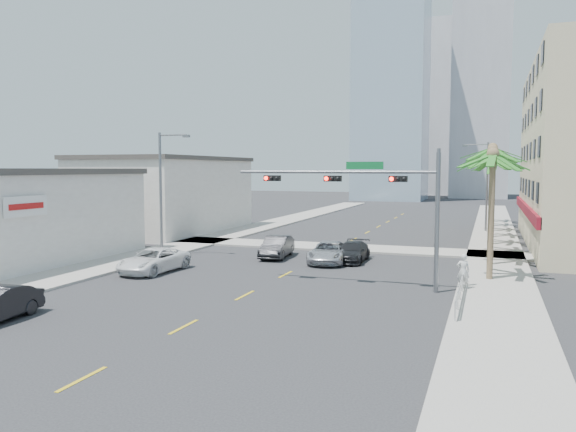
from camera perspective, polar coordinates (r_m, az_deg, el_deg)
The scene contains 26 objects.
ground at distance 25.15m, azimuth -8.22°, elevation -9.91°, with size 260.00×260.00×0.00m, color #262628.
sidewalk_right at distance 41.92m, azimuth 20.33°, elevation -4.13°, with size 4.00×120.00×0.15m, color gray.
sidewalk_left at distance 48.05m, azimuth -9.65°, elevation -2.78°, with size 4.00×120.00×0.15m, color gray.
sidewalk_cross at distance 45.38m, azimuth 4.96°, elevation -3.18°, with size 80.00×4.00×0.15m, color gray.
building_left_near at distance 42.52m, azimuth -26.09°, elevation -0.23°, with size 10.00×16.00×6.00m, color beige.
building_left_far at distance 58.42m, azimuth -12.25°, elevation 1.98°, with size 11.00×18.00×7.20m, color beige.
tower_far_left at distance 119.37m, azimuth 10.48°, elevation 13.23°, with size 14.00×14.00×48.00m, color #99B2C6.
tower_far_right at distance 133.57m, azimuth 19.08°, elevation 14.74°, with size 12.00×12.00×60.00m, color #ADADB2.
tower_far_center at distance 147.88m, azimuth 14.33°, elevation 10.34°, with size 16.00×16.00×42.00m, color #ADADB2.
traffic_signal_mast at distance 29.97m, azimuth 8.83°, elevation 2.25°, with size 11.12×0.54×7.20m.
palm_tree_0 at distance 33.45m, azimuth 20.11°, elevation 5.74°, with size 4.80×4.80×7.80m.
palm_tree_1 at distance 38.66m, azimuth 20.09°, elevation 6.09°, with size 4.80×4.80×8.16m.
palm_tree_2 at distance 43.87m, azimuth 20.08°, elevation 6.36°, with size 4.80×4.80×8.52m.
palm_tree_3 at distance 49.05m, azimuth 20.04°, elevation 5.35°, with size 4.80×4.80×7.80m.
palm_tree_4 at distance 54.25m, azimuth 20.03°, elevation 5.64°, with size 4.80×4.80×8.16m.
palm_tree_5 at distance 59.46m, azimuth 20.03°, elevation 5.88°, with size 4.80×4.80×8.52m.
palm_tree_6 at distance 64.65m, azimuth 20.00°, elevation 5.15°, with size 4.80×4.80×7.80m.
palm_tree_7 at distance 69.85m, azimuth 20.00°, elevation 5.39°, with size 4.80×4.80×8.16m.
streetlight_left at distance 42.00m, azimuth -12.59°, elevation 2.90°, with size 2.55×0.25×9.00m.
streetlight_right at distance 59.46m, azimuth 19.37°, elevation 3.27°, with size 2.55×0.25×9.00m.
guardrail at distance 28.05m, azimuth 17.10°, elevation -7.12°, with size 0.08×8.08×1.00m.
car_parked_far at distance 35.72m, azimuth -13.49°, elevation -4.41°, with size 2.41×5.24×1.46m, color white.
car_lane_left at distance 40.42m, azimuth -1.15°, elevation -3.15°, with size 1.63×4.68×1.54m, color black.
car_lane_center at distance 38.26m, azimuth 4.15°, elevation -3.70°, with size 2.37×5.15×1.43m, color silver.
car_lane_right at distance 38.91m, azimuth 6.53°, elevation -3.63°, with size 1.90×4.67×1.35m, color black.
pedestrian at distance 30.75m, azimuth 17.37°, elevation -5.36°, with size 0.66×0.43×1.81m, color silver.
Camera 1 is at (11.49, -21.44, 6.37)m, focal length 35.00 mm.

